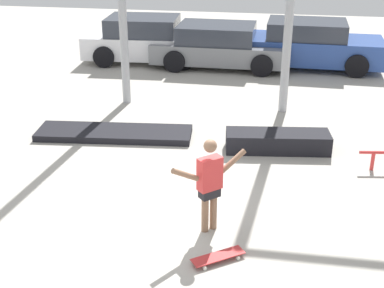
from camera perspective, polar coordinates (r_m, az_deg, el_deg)
The scene contains 8 objects.
ground_plane at distance 8.75m, azimuth -3.65°, elevation -7.11°, with size 36.00×36.00×0.00m, color #B2ADA3.
skateboarder at distance 7.86m, azimuth 1.90°, elevation -3.97°, with size 1.02×0.92×1.49m.
skateboard at distance 7.60m, azimuth 2.79°, elevation -11.90°, with size 0.75×0.62×0.08m.
grind_box at distance 10.89m, azimuth 9.11°, elevation 0.28°, with size 2.07×0.63×0.39m, color black.
manual_pad at distance 11.59m, azimuth -8.28°, elevation 1.16°, with size 3.30×0.90×0.14m, color black.
parked_car_white at distance 17.21m, azimuth -4.83°, elevation 10.98°, with size 4.03×2.07×1.40m.
parked_car_grey at distance 16.63m, azimuth 3.03°, elevation 10.39°, with size 4.19×2.06×1.28m.
parked_car_blue at distance 16.86m, azimuth 12.46°, elevation 10.28°, with size 4.27×2.03×1.41m.
Camera 1 is at (1.77, -7.29, 4.51)m, focal length 50.00 mm.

